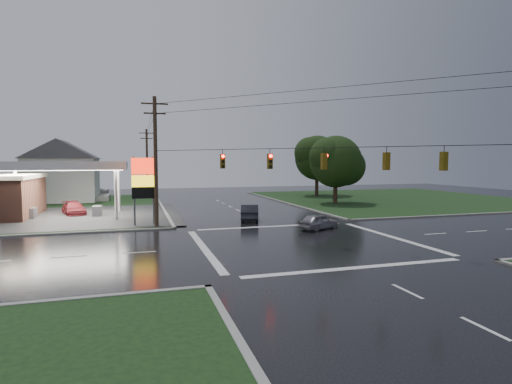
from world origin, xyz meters
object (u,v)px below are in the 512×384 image
object	(u,v)px
pylon_sign	(144,180)
car_crossing	(318,221)
car_north	(250,212)
car_pump	(74,208)
house_near	(63,170)
tree_ne_far	(318,158)
tree_ne_near	(337,162)
house_far	(69,169)
utility_pole_n	(147,162)
utility_pole_nw	(156,160)

from	to	relation	value
pylon_sign	car_crossing	distance (m)	15.34
car_north	car_pump	bearing A→B (deg)	-12.45
house_near	tree_ne_far	size ratio (longest dim) A/B	1.13
tree_ne_far	car_pump	world-z (taller)	tree_ne_far
tree_ne_near	tree_ne_far	bearing A→B (deg)	75.93
house_far	pylon_sign	bearing A→B (deg)	-73.02
tree_ne_far	utility_pole_n	bearing A→B (deg)	171.45
car_north	pylon_sign	bearing A→B (deg)	19.61
utility_pole_nw	tree_ne_far	world-z (taller)	utility_pole_nw
tree_ne_far	car_pump	xyz separation A→B (m)	(-34.61, -13.92, -5.51)
utility_pole_nw	tree_ne_far	xyz separation A→B (m)	(26.65, 24.49, 0.46)
car_north	house_near	bearing A→B (deg)	-35.25
utility_pole_n	car_north	bearing A→B (deg)	-72.04
tree_ne_far	tree_ne_near	bearing A→B (deg)	-104.07
pylon_sign	tree_ne_far	xyz separation A→B (m)	(27.65, 23.49, 2.17)
utility_pole_n	car_crossing	xyz separation A→B (m)	(12.74, -33.44, -4.82)
tree_ne_far	car_crossing	distance (m)	33.02
pylon_sign	house_far	bearing A→B (deg)	106.98
utility_pole_nw	utility_pole_n	xyz separation A→B (m)	(0.00, 28.50, -0.25)
house_near	car_north	xyz separation A→B (m)	(20.15, -24.84, -3.65)
car_pump	pylon_sign	bearing A→B (deg)	-71.29
tree_ne_near	car_north	xyz separation A→B (m)	(-14.94, -10.83, -4.80)
house_near	car_north	world-z (taller)	house_near
pylon_sign	house_near	distance (m)	27.56
house_near	tree_ne_far	distance (m)	38.19
house_far	car_pump	size ratio (longest dim) A/B	2.38
tree_ne_far	car_north	bearing A→B (deg)	-128.18
house_near	car_crossing	distance (m)	39.84
utility_pole_nw	house_near	world-z (taller)	utility_pole_nw
house_far	house_near	bearing A→B (deg)	-85.24
car_north	car_crossing	bearing A→B (deg)	137.16
utility_pole_n	tree_ne_far	distance (m)	26.96
pylon_sign	car_crossing	world-z (taller)	pylon_sign
utility_pole_nw	house_far	distance (m)	40.48
utility_pole_nw	utility_pole_n	bearing A→B (deg)	90.00
pylon_sign	car_pump	size ratio (longest dim) A/B	1.29
car_north	car_crossing	world-z (taller)	car_north
house_near	car_north	size ratio (longest dim) A/B	2.40
utility_pole_n	car_crossing	size ratio (longest dim) A/B	2.75
car_crossing	tree_ne_far	bearing A→B (deg)	-49.41
pylon_sign	utility_pole_nw	distance (m)	2.22
house_far	tree_ne_far	xyz separation A→B (m)	(39.10, -14.01, 1.77)
house_far	car_pump	world-z (taller)	house_far
pylon_sign	tree_ne_far	distance (m)	36.35
utility_pole_n	car_crossing	distance (m)	36.10
utility_pole_n	tree_ne_far	xyz separation A→B (m)	(26.65, -4.01, 0.71)
house_far	car_crossing	bearing A→B (deg)	-59.89
house_far	tree_ne_near	bearing A→B (deg)	-35.77
tree_ne_near	car_north	world-z (taller)	tree_ne_near
tree_ne_far	car_pump	bearing A→B (deg)	-158.10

